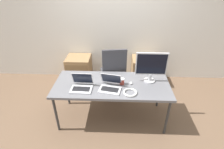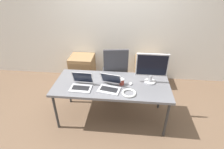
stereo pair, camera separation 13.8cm
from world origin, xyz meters
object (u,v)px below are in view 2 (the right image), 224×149
cable_coil (129,93)px  cabinet_left (83,69)px  office_chair (115,78)px  laptop_right (81,85)px  laptop_left (110,86)px  monitor (152,67)px  cabinet_right (146,72)px  coffee_cup_white (115,79)px  coffee_cup_brown (122,82)px  mouse (131,84)px

cable_coil → cabinet_left: bearing=127.4°
office_chair → laptop_right: (-0.46, -0.79, 0.34)m
laptop_left → monitor: 0.71m
cabinet_left → monitor: 1.90m
cabinet_right → laptop_left: laptop_left is taller
cabinet_left → coffee_cup_white: size_ratio=6.87×
cabinet_left → laptop_right: bearing=-75.3°
laptop_right → coffee_cup_brown: laptop_right is taller
cabinet_right → coffee_cup_white: (-0.63, -1.09, 0.45)m
office_chair → cabinet_right: bearing=38.3°
office_chair → cabinet_left: (-0.81, 0.53, -0.12)m
cable_coil → monitor: bearing=46.2°
cabinet_left → laptop_right: size_ratio=1.86×
cabinet_right → laptop_right: (-1.14, -1.32, 0.46)m
cabinet_left → coffee_cup_brown: 1.60m
laptop_left → laptop_right: laptop_right is taller
laptop_left → cable_coil: (0.30, -0.11, -0.03)m
cable_coil → cabinet_right: bearing=74.3°
monitor → cable_coil: 0.55m
cabinet_right → laptop_left: bearing=-118.0°
cabinet_right → monitor: monitor is taller
cabinet_right → coffee_cup_brown: coffee_cup_brown is taller
coffee_cup_white → cable_coil: size_ratio=0.42×
cabinet_left → cabinet_right: size_ratio=1.00×
monitor → coffee_cup_brown: 0.52m
cabinet_right → laptop_right: laptop_right is taller
cabinet_right → coffee_cup_brown: 1.37m
laptop_right → coffee_cup_white: laptop_right is taller
laptop_left → mouse: laptop_left is taller
coffee_cup_white → coffee_cup_brown: 0.15m
monitor → mouse: (-0.31, -0.10, -0.26)m
mouse → laptop_left: bearing=-157.0°
mouse → coffee_cup_white: size_ratio=0.72×
laptop_left → coffee_cup_brown: 0.22m
cabinet_right → cabinet_left: bearing=180.0°
laptop_left → mouse: (0.33, 0.14, -0.03)m
laptop_left → cable_coil: bearing=-20.5°
cable_coil → coffee_cup_white: bearing=125.5°
cabinet_right → coffee_cup_white: 1.34m
monitor → coffee_cup_brown: size_ratio=4.82×
coffee_cup_brown → laptop_left: bearing=-145.5°
cabinet_left → mouse: 1.67m
laptop_right → cable_coil: bearing=-7.8°
cabinet_right → cable_coil: bearing=-105.7°
cabinet_right → mouse: size_ratio=9.57×
laptop_right → cabinet_right: bearing=49.3°
laptop_left → coffee_cup_brown: bearing=34.5°
laptop_left → coffee_cup_brown: size_ratio=3.52×
laptop_left → laptop_right: bearing=-178.6°
monitor → coffee_cup_white: (-0.57, -0.02, -0.23)m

